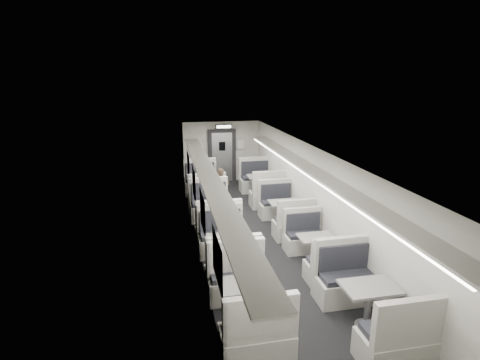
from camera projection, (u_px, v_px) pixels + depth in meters
name	position (u px, v px, depth m)	size (l,w,h in m)	color
room	(259.00, 199.00, 9.17)	(3.24, 12.24, 2.64)	black
booth_left_a	(204.00, 189.00, 12.61)	(1.16, 2.35, 1.26)	#BABAAE
booth_left_b	(213.00, 217.00, 10.21)	(1.14, 2.31, 1.24)	#BABAAE
booth_left_c	(227.00, 254.00, 8.13)	(1.10, 2.23, 1.19)	#BABAAE
booth_left_d	(245.00, 303.00, 6.37)	(1.10, 2.23, 1.19)	#BABAAE
booth_right_a	(261.00, 187.00, 12.93)	(1.15, 2.32, 1.24)	#BABAAE
booth_right_b	(285.00, 214.00, 10.51)	(1.04, 2.11, 1.13)	#BABAAE
booth_right_c	(316.00, 250.00, 8.40)	(0.96, 1.95, 1.04)	#BABAAE
booth_right_d	(368.00, 306.00, 6.27)	(1.11, 2.25, 1.20)	#BABAAE
passenger	(221.00, 191.00, 11.52)	(0.51, 0.34, 1.41)	black
window_a	(188.00, 165.00, 12.05)	(0.02, 1.18, 0.84)	black
window_b	(194.00, 183.00, 9.98)	(0.02, 1.18, 0.84)	black
window_c	(203.00, 212.00, 7.90)	(0.02, 1.18, 0.84)	black
window_d	(218.00, 261.00, 5.83)	(0.02, 1.18, 0.84)	black
luggage_rack_left	(210.00, 177.00, 8.46)	(0.46, 10.40, 0.09)	#BABAAE
luggage_rack_right	(313.00, 172.00, 8.93)	(0.46, 10.40, 0.09)	#BABAAE
vestibule_door	(222.00, 156.00, 14.81)	(1.10, 0.13, 2.10)	black
exit_sign	(224.00, 126.00, 14.01)	(0.62, 0.12, 0.16)	black
wall_notice	(241.00, 144.00, 14.82)	(0.32, 0.02, 0.40)	silver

